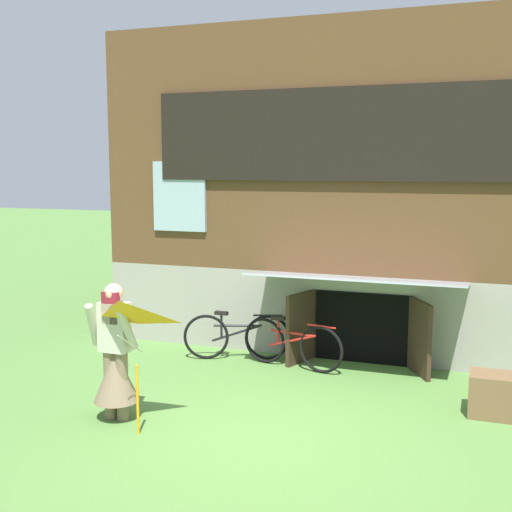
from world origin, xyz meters
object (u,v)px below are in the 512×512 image
(person, at_px, (115,363))
(wooden_crate, at_px, (492,395))
(bicycle_red, at_px, (292,344))
(bicycle_black, at_px, (237,336))
(kite, at_px, (120,332))

(person, xyz_separation_m, wooden_crate, (4.07, 1.57, -0.42))
(bicycle_red, xyz_separation_m, bicycle_black, (-0.90, 0.12, 0.00))
(kite, xyz_separation_m, wooden_crate, (3.68, 2.07, -0.93))
(kite, height_order, wooden_crate, kite)
(bicycle_red, height_order, wooden_crate, bicycle_red)
(bicycle_black, bearing_deg, person, -117.94)
(person, bearing_deg, kite, -48.41)
(person, bearing_deg, bicycle_black, 84.67)
(person, height_order, kite, person)
(person, xyz_separation_m, bicycle_red, (1.35, 2.52, -0.31))
(kite, distance_m, bicycle_red, 3.28)
(wooden_crate, bearing_deg, bicycle_black, 163.36)
(person, xyz_separation_m, bicycle_black, (0.45, 2.65, -0.31))
(kite, bearing_deg, bicycle_red, 72.30)
(kite, xyz_separation_m, bicycle_black, (0.07, 3.15, -0.82))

